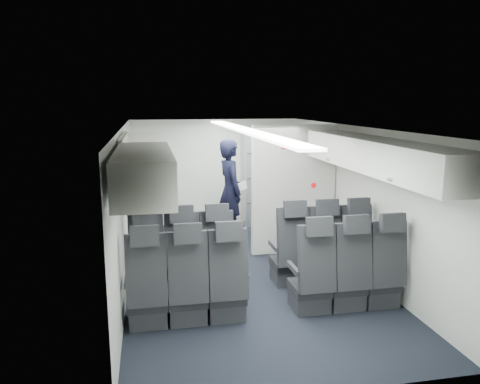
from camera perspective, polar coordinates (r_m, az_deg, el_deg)
name	(u,v)px	position (r m, az deg, el deg)	size (l,w,h in m)	color
cabin_shell	(245,199)	(6.74, 0.66, -0.86)	(3.41, 6.01, 2.16)	black
seat_row_front	(253,259)	(6.43, 1.63, -8.12)	(3.33, 0.56, 1.24)	#262629
seat_row_mid	(270,283)	(5.62, 3.69, -11.06)	(3.33, 0.56, 1.24)	#262629
overhead_bin_left_rear	(144,172)	(4.51, -11.65, 2.45)	(0.53, 1.80, 0.40)	white
overhead_bin_left_front_open	(142,161)	(6.26, -11.91, 3.67)	(0.64, 1.70, 0.72)	#9E9E93
overhead_bin_right_rear	(414,164)	(5.28, 20.40, 3.22)	(0.53, 1.80, 0.40)	white
overhead_bin_right_front	(346,148)	(6.82, 12.75, 5.27)	(0.53, 1.70, 0.40)	white
bulkhead_partition	(294,190)	(7.76, 6.54, 0.29)	(1.40, 0.15, 2.13)	silver
galley_unit	(264,179)	(9.59, 2.89, 1.65)	(0.85, 0.52, 1.90)	#939399
boarding_door	(133,194)	(8.17, -12.96, -0.25)	(0.12, 1.27, 1.86)	silver
flight_attendant	(230,191)	(8.33, -1.19, 0.08)	(0.68, 0.45, 1.86)	black
carry_on_bag	(142,159)	(5.82, -11.82, 3.93)	(0.43, 0.30, 0.26)	black
papers	(241,186)	(8.30, 0.16, 0.71)	(0.20, 0.02, 0.14)	white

